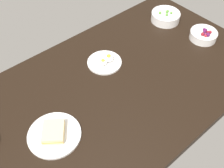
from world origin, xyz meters
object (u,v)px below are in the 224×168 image
object	(u,v)px
bowl_berries	(203,35)
plate_eggs	(105,62)
bowl_peas	(166,16)
plate_sandwich	(54,134)

from	to	relation	value
bowl_berries	plate_eggs	bearing A→B (deg)	159.35
bowl_peas	bowl_berries	bearing A→B (deg)	-83.56
bowl_berries	bowl_peas	size ratio (longest dim) A/B	0.88
plate_sandwich	plate_eggs	world-z (taller)	plate_eggs
bowl_berries	bowl_peas	distance (cm)	24.88
bowl_peas	plate_sandwich	bearing A→B (deg)	-165.48
bowl_berries	bowl_peas	world-z (taller)	same
plate_sandwich	plate_eggs	xyz separation A→B (cm)	(41.76, 18.83, -0.17)
bowl_berries	bowl_peas	xyz separation A→B (cm)	(-2.79, 24.73, 0.26)
bowl_berries	plate_sandwich	world-z (taller)	bowl_berries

